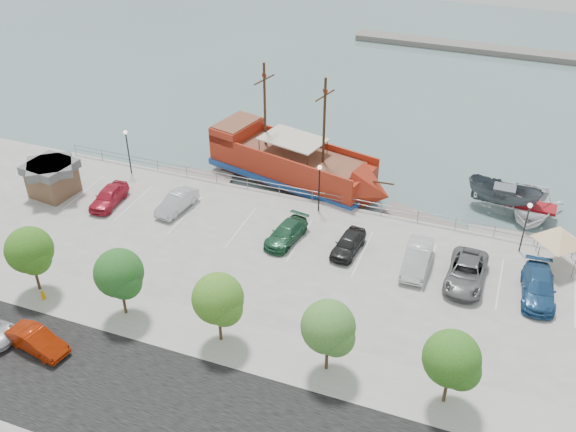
% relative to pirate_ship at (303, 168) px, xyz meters
% --- Properties ---
extents(ground, '(160.00, 160.00, 0.00)m').
position_rel_pirate_ship_xyz_m(ground, '(3.10, -11.40, -1.89)').
color(ground, slate).
extents(street, '(100.00, 8.00, 0.04)m').
position_rel_pirate_ship_xyz_m(street, '(3.10, -27.40, -0.88)').
color(street, black).
rests_on(street, land_slab).
extents(sidewalk, '(100.00, 4.00, 0.05)m').
position_rel_pirate_ship_xyz_m(sidewalk, '(3.10, -21.40, -0.88)').
color(sidewalk, gray).
rests_on(sidewalk, land_slab).
extents(seawall_railing, '(50.00, 0.06, 1.00)m').
position_rel_pirate_ship_xyz_m(seawall_railing, '(3.10, -3.60, -0.37)').
color(seawall_railing, slate).
rests_on(seawall_railing, land_slab).
extents(far_shore, '(40.00, 3.00, 0.80)m').
position_rel_pirate_ship_xyz_m(far_shore, '(13.10, 43.60, -1.49)').
color(far_shore, '#666256').
rests_on(far_shore, ground).
extents(pirate_ship, '(18.27, 8.85, 11.31)m').
position_rel_pirate_ship_xyz_m(pirate_ship, '(0.00, 0.00, 0.00)').
color(pirate_ship, '#A02612').
rests_on(pirate_ship, ground).
extents(patrol_boat, '(6.63, 3.61, 2.43)m').
position_rel_pirate_ship_xyz_m(patrol_boat, '(17.24, 2.34, -0.68)').
color(patrol_boat, '#4A545A').
rests_on(patrol_boat, ground).
extents(speedboat, '(5.40, 7.28, 1.45)m').
position_rel_pirate_ship_xyz_m(speedboat, '(19.60, 2.05, -1.17)').
color(speedboat, silver).
rests_on(speedboat, ground).
extents(dock_west, '(7.57, 3.48, 0.42)m').
position_rel_pirate_ship_xyz_m(dock_west, '(-10.03, -2.20, -1.69)').
color(dock_west, gray).
rests_on(dock_west, ground).
extents(dock_mid, '(7.29, 3.96, 0.40)m').
position_rel_pirate_ship_xyz_m(dock_mid, '(11.47, -2.20, -1.69)').
color(dock_mid, slate).
rests_on(dock_mid, ground).
extents(dock_east, '(7.10, 2.66, 0.40)m').
position_rel_pirate_ship_xyz_m(dock_east, '(18.57, -2.20, -1.70)').
color(dock_east, gray).
rests_on(dock_east, ground).
extents(shed, '(4.08, 4.08, 2.99)m').
position_rel_pirate_ship_xyz_m(shed, '(-19.08, -10.34, 0.70)').
color(shed, brown).
rests_on(shed, land_slab).
extents(canopy_tent, '(4.08, 4.08, 3.40)m').
position_rel_pirate_ship_xyz_m(canopy_tent, '(21.54, -5.70, 2.06)').
color(canopy_tent, slate).
rests_on(canopy_tent, land_slab).
extents(street_sedan, '(4.43, 2.19, 1.40)m').
position_rel_pirate_ship_xyz_m(street_sedan, '(-8.13, -26.16, -0.20)').
color(street_sedan, '#9C2004').
rests_on(street_sedan, street).
extents(fire_hydrant, '(0.26, 0.26, 0.76)m').
position_rel_pirate_ship_xyz_m(fire_hydrant, '(-10.90, -22.20, -0.48)').
color(fire_hydrant, '#D48E00').
rests_on(fire_hydrant, sidewalk).
extents(lamp_post_left, '(0.36, 0.36, 4.28)m').
position_rel_pirate_ship_xyz_m(lamp_post_left, '(-14.90, -4.90, 2.04)').
color(lamp_post_left, black).
rests_on(lamp_post_left, land_slab).
extents(lamp_post_mid, '(0.36, 0.36, 4.28)m').
position_rel_pirate_ship_xyz_m(lamp_post_mid, '(3.10, -4.90, 2.04)').
color(lamp_post_mid, black).
rests_on(lamp_post_mid, land_slab).
extents(lamp_post_right, '(0.36, 0.36, 4.28)m').
position_rel_pirate_ship_xyz_m(lamp_post_right, '(19.10, -4.90, 2.04)').
color(lamp_post_right, black).
rests_on(lamp_post_right, land_slab).
extents(tree_b, '(3.30, 3.20, 5.00)m').
position_rel_pirate_ship_xyz_m(tree_b, '(-11.76, -21.47, 2.40)').
color(tree_b, '#473321').
rests_on(tree_b, sidewalk).
extents(tree_c, '(3.30, 3.20, 5.00)m').
position_rel_pirate_ship_xyz_m(tree_c, '(-4.76, -21.47, 2.40)').
color(tree_c, '#473321').
rests_on(tree_c, sidewalk).
extents(tree_d, '(3.30, 3.20, 5.00)m').
position_rel_pirate_ship_xyz_m(tree_d, '(2.24, -21.47, 2.40)').
color(tree_d, '#473321').
rests_on(tree_d, sidewalk).
extents(tree_e, '(3.30, 3.20, 5.00)m').
position_rel_pirate_ship_xyz_m(tree_e, '(9.24, -21.47, 2.40)').
color(tree_e, '#473321').
rests_on(tree_e, sidewalk).
extents(tree_f, '(3.30, 3.20, 5.00)m').
position_rel_pirate_ship_xyz_m(tree_f, '(16.24, -21.47, 2.40)').
color(tree_f, '#473321').
rests_on(tree_f, sidewalk).
extents(parked_car_a, '(2.12, 4.57, 1.52)m').
position_rel_pirate_ship_xyz_m(parked_car_a, '(-13.71, -10.12, -0.14)').
color(parked_car_a, '#B01D30').
rests_on(parked_car_a, land_slab).
extents(parked_car_b, '(2.05, 4.53, 1.44)m').
position_rel_pirate_ship_xyz_m(parked_car_b, '(-7.95, -8.88, -0.17)').
color(parked_car_b, '#B2B4B9').
rests_on(parked_car_b, land_slab).
extents(parked_car_d, '(2.59, 4.88, 1.35)m').
position_rel_pirate_ship_xyz_m(parked_car_d, '(2.09, -9.79, -0.22)').
color(parked_car_d, '#205234').
rests_on(parked_car_d, land_slab).
extents(parked_car_e, '(2.09, 4.32, 1.42)m').
position_rel_pirate_ship_xyz_m(parked_car_e, '(6.97, -9.48, -0.18)').
color(parked_car_e, black).
rests_on(parked_car_e, land_slab).
extents(parked_car_f, '(1.87, 5.03, 1.64)m').
position_rel_pirate_ship_xyz_m(parked_car_f, '(12.19, -9.63, -0.07)').
color(parked_car_f, silver).
rests_on(parked_car_f, land_slab).
extents(parked_car_g, '(2.68, 5.65, 1.56)m').
position_rel_pirate_ship_xyz_m(parked_car_g, '(15.74, -10.01, -0.12)').
color(parked_car_g, slate).
rests_on(parked_car_g, land_slab).
extents(parked_car_h, '(2.55, 5.48, 1.55)m').
position_rel_pirate_ship_xyz_m(parked_car_h, '(20.56, -9.90, -0.12)').
color(parked_car_h, navy).
rests_on(parked_car_h, land_slab).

